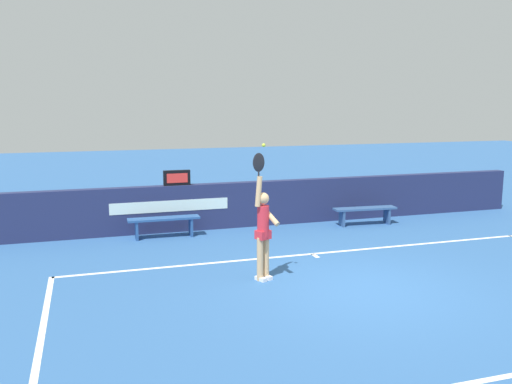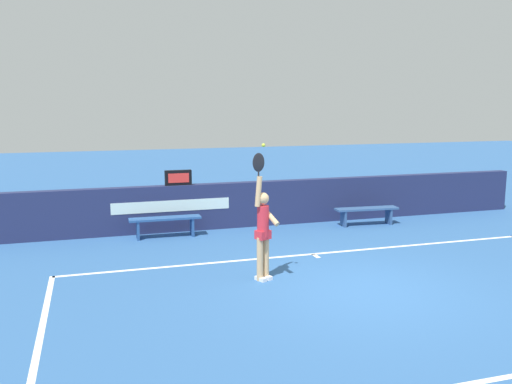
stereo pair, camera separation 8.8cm
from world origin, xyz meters
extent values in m
plane|color=#2E5B94|center=(0.00, 0.00, 0.00)|extent=(60.00, 60.00, 0.00)
cube|color=white|center=(0.00, 2.36, 0.00)|extent=(10.62, 0.10, 0.00)
cube|color=white|center=(0.00, -3.24, 0.00)|extent=(10.62, 0.10, 0.00)
cube|color=white|center=(-5.31, -0.44, 0.00)|extent=(0.10, 5.70, 0.00)
cube|color=white|center=(0.00, 2.21, 0.00)|extent=(0.10, 0.30, 0.00)
cube|color=#20274F|center=(0.00, 5.37, 0.59)|extent=(15.16, 0.28, 1.18)
cube|color=silver|center=(-2.63, 5.22, 0.68)|extent=(2.96, 0.01, 0.28)
cube|color=black|center=(-2.42, 5.37, 1.37)|extent=(0.67, 0.13, 0.38)
cube|color=red|center=(-2.42, 5.30, 1.37)|extent=(0.52, 0.01, 0.23)
cylinder|color=tan|center=(-1.50, 1.08, 0.41)|extent=(0.12, 0.12, 0.82)
cylinder|color=tan|center=(-1.63, 1.02, 0.41)|extent=(0.12, 0.12, 0.82)
cube|color=white|center=(-1.49, 1.07, 0.04)|extent=(0.19, 0.26, 0.07)
cube|color=white|center=(-1.62, 1.01, 0.04)|extent=(0.19, 0.26, 0.07)
cylinder|color=red|center=(-1.56, 1.05, 1.11)|extent=(0.22, 0.22, 0.58)
cube|color=red|center=(-1.56, 1.05, 0.86)|extent=(0.31, 0.29, 0.16)
sphere|color=tan|center=(-1.56, 1.05, 1.53)|extent=(0.22, 0.22, 0.22)
cylinder|color=tan|center=(-1.66, 1.01, 1.67)|extent=(0.18, 0.15, 0.55)
cylinder|color=tan|center=(-1.44, 1.04, 1.21)|extent=(0.28, 0.46, 0.34)
ellipsoid|color=black|center=(-1.66, 1.01, 2.19)|extent=(0.29, 0.15, 0.36)
cylinder|color=black|center=(-1.66, 1.01, 2.00)|extent=(0.03, 0.03, 0.18)
sphere|color=#C9E139|center=(-1.61, 0.89, 2.51)|extent=(0.07, 0.07, 0.07)
cube|color=#305283|center=(2.46, 4.53, 0.45)|extent=(1.73, 0.48, 0.05)
cube|color=#305283|center=(1.81, 4.58, 0.22)|extent=(0.08, 0.32, 0.45)
cube|color=#305283|center=(3.11, 4.49, 0.22)|extent=(0.08, 0.32, 0.45)
cube|color=#254C88|center=(-2.86, 4.78, 0.47)|extent=(1.73, 0.38, 0.05)
cube|color=#254C88|center=(-3.51, 4.78, 0.24)|extent=(0.06, 0.32, 0.47)
cube|color=#254C88|center=(-2.20, 4.77, 0.24)|extent=(0.06, 0.32, 0.47)
camera|label=1|loc=(-4.60, -8.08, 3.24)|focal=37.95mm
camera|label=2|loc=(-4.52, -8.10, 3.24)|focal=37.95mm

